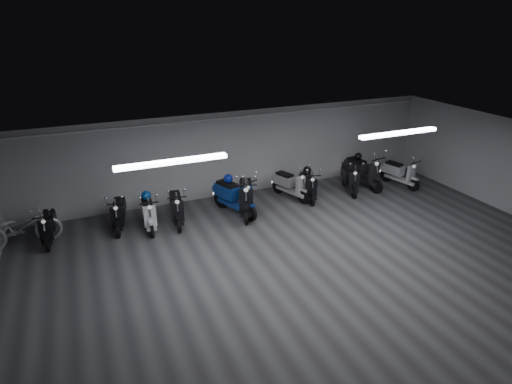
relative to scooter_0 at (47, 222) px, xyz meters
name	(u,v)px	position (x,y,z in m)	size (l,w,h in m)	color
floor	(313,266)	(5.84, -3.80, -0.60)	(14.00, 10.00, 0.01)	#3A3A3D
ceiling	(320,155)	(5.84, -3.80, 2.21)	(14.00, 10.00, 0.01)	gray
back_wall	(238,153)	(5.84, 1.20, 0.81)	(14.00, 0.01, 2.80)	#A6A6A9
fluor_strip_left	(172,162)	(2.84, -2.80, 2.15)	(2.40, 0.18, 0.08)	white
fluor_strip_right	(399,133)	(8.84, -2.80, 2.15)	(2.40, 0.18, 0.08)	white
conduit	(239,117)	(5.84, 1.12, 2.03)	(0.05, 0.05, 13.60)	white
scooter_0	(47,222)	(0.00, 0.00, 0.00)	(0.53, 1.59, 1.18)	black
scooter_1	(118,209)	(1.81, 0.08, 0.02)	(0.54, 1.63, 1.21)	black
scooter_2	(148,208)	(2.58, -0.26, 0.04)	(0.56, 1.68, 1.25)	silver
scooter_3	(176,203)	(3.37, -0.24, 0.06)	(0.58, 1.74, 1.29)	black
scooter_4	(234,191)	(5.13, -0.32, 0.16)	(0.67, 2.01, 1.50)	navy
scooter_5	(246,191)	(5.43, -0.47, 0.16)	(0.67, 2.01, 1.50)	black
scooter_6	(291,180)	(7.23, 0.09, 0.05)	(0.57, 1.72, 1.28)	#B1B0B4
scooter_7	(308,181)	(7.73, -0.18, 0.03)	(0.56, 1.67, 1.25)	black
scooter_8	(350,175)	(9.33, -0.22, 0.03)	(0.56, 1.67, 1.24)	black
scooter_9	(363,167)	(9.99, 0.00, 0.16)	(0.67, 2.01, 1.49)	black
bicycle	(19,224)	(-0.66, 0.04, 0.05)	(0.69, 1.97, 1.27)	silver
scooter_10	(401,169)	(11.26, -0.46, 0.05)	(0.57, 1.71, 1.27)	silver
helmet_0	(146,196)	(2.59, -0.03, 0.32)	(0.28, 0.28, 0.28)	navy
helmet_1	(228,179)	(5.03, -0.06, 0.48)	(0.28, 0.28, 0.28)	navy
helmet_2	(358,156)	(9.95, 0.27, 0.46)	(0.25, 0.25, 0.25)	black
helmet_3	(307,170)	(7.80, 0.04, 0.32)	(0.27, 0.27, 0.27)	black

